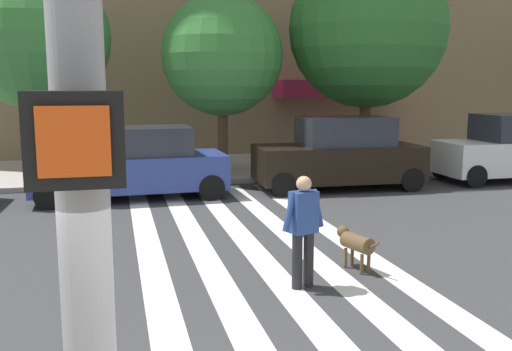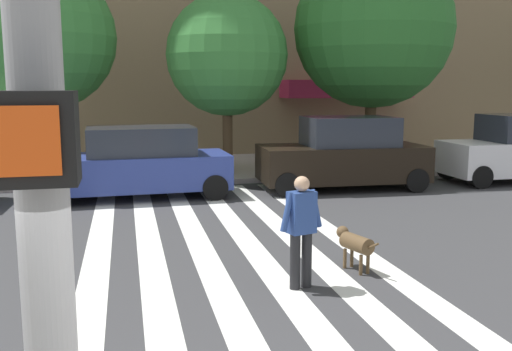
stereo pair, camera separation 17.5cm
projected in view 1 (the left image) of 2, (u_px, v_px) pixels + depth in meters
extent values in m
plane|color=#353538|center=(174.00, 257.00, 9.69)|extent=(160.00, 160.00, 0.00)
cube|color=#ABA09D|center=(143.00, 170.00, 19.15)|extent=(80.00, 6.00, 0.15)
cube|color=silver|center=(96.00, 263.00, 9.39)|extent=(0.45, 13.16, 0.01)
cube|color=silver|center=(151.00, 259.00, 9.60)|extent=(0.45, 13.16, 0.01)
cube|color=silver|center=(204.00, 255.00, 9.82)|extent=(0.45, 13.16, 0.01)
cube|color=silver|center=(255.00, 251.00, 10.03)|extent=(0.45, 13.16, 0.01)
cube|color=silver|center=(303.00, 248.00, 10.25)|extent=(0.45, 13.16, 0.01)
cube|color=silver|center=(350.00, 244.00, 10.46)|extent=(0.45, 13.16, 0.01)
cube|color=#A9234A|center=(339.00, 89.00, 22.94)|extent=(5.21, 1.60, 0.70)
cylinder|color=gray|center=(75.00, 40.00, 1.83)|extent=(0.18, 0.18, 5.80)
cube|color=black|center=(76.00, 139.00, 1.68)|extent=(0.28, 0.18, 0.28)
cube|color=#E54C14|center=(74.00, 142.00, 1.59)|extent=(0.20, 0.01, 0.20)
cube|color=navy|center=(130.00, 172.00, 14.67)|extent=(4.93, 2.08, 0.87)
cube|color=#232833|center=(137.00, 141.00, 14.60)|extent=(2.75, 1.77, 0.72)
cylinder|color=black|center=(48.00, 196.00, 13.36)|extent=(0.67, 0.24, 0.66)
cylinder|color=black|center=(53.00, 184.00, 15.02)|extent=(0.67, 0.24, 0.66)
cylinder|color=black|center=(211.00, 188.00, 14.42)|extent=(0.67, 0.24, 0.66)
cylinder|color=black|center=(199.00, 177.00, 16.09)|extent=(0.67, 0.24, 0.66)
cube|color=black|center=(338.00, 163.00, 16.03)|extent=(4.67, 2.13, 0.98)
cube|color=#232833|center=(345.00, 131.00, 15.93)|extent=(2.49, 1.82, 0.80)
cylinder|color=black|center=(283.00, 185.00, 14.84)|extent=(0.67, 0.24, 0.66)
cylinder|color=black|center=(267.00, 174.00, 16.59)|extent=(0.67, 0.24, 0.66)
cylinder|color=black|center=(412.00, 180.00, 15.60)|extent=(0.67, 0.24, 0.66)
cylinder|color=black|center=(384.00, 170.00, 17.35)|extent=(0.67, 0.24, 0.66)
cube|color=silver|center=(509.00, 157.00, 17.37)|extent=(4.41, 1.88, 0.98)
cylinder|color=black|center=(475.00, 176.00, 16.20)|extent=(0.66, 0.22, 0.66)
cylinder|color=black|center=(442.00, 168.00, 17.84)|extent=(0.66, 0.22, 0.66)
cylinder|color=#4C3823|center=(42.00, 127.00, 17.17)|extent=(0.26, 0.26, 2.98)
sphere|color=#337533|center=(36.00, 37.00, 16.75)|extent=(4.31, 4.31, 4.31)
cylinder|color=#4C3823|center=(223.00, 131.00, 17.73)|extent=(0.31, 0.31, 2.64)
sphere|color=#337533|center=(222.00, 55.00, 17.36)|extent=(3.72, 3.72, 3.72)
cylinder|color=#4C3823|center=(365.00, 121.00, 18.73)|extent=(0.36, 0.36, 3.15)
sphere|color=#286628|center=(367.00, 29.00, 18.27)|extent=(5.08, 5.08, 5.08)
cylinder|color=black|center=(297.00, 261.00, 8.14)|extent=(0.19, 0.19, 0.82)
cylinder|color=black|center=(309.00, 259.00, 8.24)|extent=(0.19, 0.19, 0.82)
cube|color=navy|center=(304.00, 212.00, 8.08)|extent=(0.43, 0.34, 0.60)
cylinder|color=navy|center=(290.00, 212.00, 7.95)|extent=(0.24, 0.15, 0.57)
cylinder|color=navy|center=(317.00, 208.00, 8.19)|extent=(0.24, 0.15, 0.57)
sphere|color=tan|center=(304.00, 184.00, 8.01)|extent=(0.27, 0.27, 0.22)
cylinder|color=brown|center=(357.00, 243.00, 8.95)|extent=(0.41, 0.61, 0.26)
sphere|color=brown|center=(343.00, 232.00, 9.24)|extent=(0.25, 0.25, 0.20)
cylinder|color=brown|center=(374.00, 245.00, 8.62)|extent=(0.10, 0.23, 0.16)
cylinder|color=brown|center=(345.00, 258.00, 9.12)|extent=(0.07, 0.07, 0.32)
cylinder|color=brown|center=(352.00, 257.00, 9.19)|extent=(0.07, 0.07, 0.32)
cylinder|color=brown|center=(362.00, 265.00, 8.79)|extent=(0.07, 0.07, 0.32)
cylinder|color=brown|center=(369.00, 263.00, 8.86)|extent=(0.07, 0.07, 0.32)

